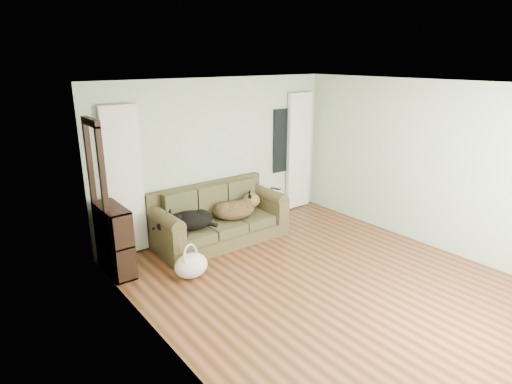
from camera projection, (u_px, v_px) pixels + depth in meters
floor at (321, 281)px, 5.81m from camera, size 5.00×5.00×0.00m
ceiling at (331, 85)px, 5.03m from camera, size 5.00×5.00×0.00m
wall_back at (218, 156)px, 7.31m from camera, size 4.50×0.04×2.60m
wall_left at (162, 232)px, 4.11m from camera, size 0.04×5.00×2.60m
wall_right at (425, 164)px, 6.73m from camera, size 0.04×5.00×2.60m
curtain_left at (125, 182)px, 6.31m from camera, size 0.55×0.08×2.25m
curtain_right at (299, 152)px, 8.34m from camera, size 0.55×0.08×2.25m
window_pane at (284, 141)px, 8.10m from camera, size 0.50×0.03×1.20m
door_casing at (100, 201)px, 5.77m from camera, size 0.07×0.60×2.10m
sofa at (220, 215)px, 6.98m from camera, size 2.18×0.94×0.89m
dog_black_lab at (188, 222)px, 6.61m from camera, size 0.83×0.73×0.29m
dog_shepherd at (236, 209)px, 7.11m from camera, size 0.85×0.71×0.32m
tv_remote at (276, 189)px, 7.41m from camera, size 0.13×0.21×0.02m
tote_bag at (191, 266)px, 5.88m from camera, size 0.53×0.44×0.35m
bookshelf at (114, 239)px, 5.92m from camera, size 0.37×0.81×0.98m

